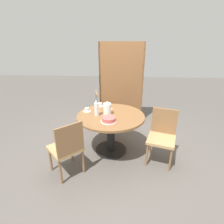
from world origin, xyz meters
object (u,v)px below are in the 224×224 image
Objects in this scene: chair_c at (103,110)px; cup_b at (87,110)px; chair_b at (162,135)px; cup_a at (109,108)px; cup_c at (100,105)px; coffee_pot at (107,108)px; water_bottle at (97,109)px; chair_a at (67,147)px; cake_main at (109,119)px; bookshelf at (121,83)px.

chair_c is 6.34× the size of cup_b.
chair_b reaches higher than cup_b.
cup_c is at bearing 140.44° from cup_a.
coffee_pot reaches higher than cup_c.
cup_c is (0.01, -0.42, 0.27)m from chair_c.
water_bottle is at bearing -171.22° from chair_b.
chair_a reaches higher than cake_main.
cake_main is at bearing -42.60° from cup_b.
cake_main is (-0.14, -1.66, -0.19)m from bookshelf.
chair_b is 0.47× the size of bookshelf.
chair_c is 0.95m from water_bottle.
bookshelf is 7.39× the size of cake_main.
chair_a is at bearing -119.60° from cup_a.
chair_b reaches higher than cake_main.
coffee_pot is at bearing 20.56° from water_bottle.
chair_a is at bearing -127.43° from coffee_pot.
cup_b is (-0.20, 0.17, -0.09)m from water_bottle.
coffee_pot is at bearing -171.60° from chair_a.
cup_a is at bearing 60.14° from water_bottle.
water_bottle is at bearing -159.44° from coffee_pot.
chair_a is 6.34× the size of cup_c.
chair_b is at bearing -14.12° from cup_b.
chair_c is 0.50m from cup_c.
chair_c is 0.66m from cup_a.
cup_b is at bearing -177.21° from chair_b.
cup_a and cup_c have the same top height.
cake_main is (0.23, -1.10, 0.28)m from chair_c.
cup_b is (-0.38, -0.13, 0.00)m from cup_a.
chair_a is 1.08m from cup_a.
cup_c is at bearing 168.71° from chair_c.
chair_c is at bearing 90.69° from water_bottle.
bookshelf is 1.39m from coffee_pot.
cup_a is at bearing -39.56° from cup_c.
cake_main is at bearing -158.49° from chair_b.
cup_b is 0.34m from cup_c.
cup_c is at bearing 167.90° from chair_b.
cup_a is at bearing -174.29° from chair_c.
cake_main is at bearing 179.95° from chair_c.
water_bottle is 0.28m from cup_b.
coffee_pot is 1.70× the size of cup_a.
cup_c is at bearing 108.73° from cake_main.
chair_a is at bearing 70.92° from bookshelf.
cup_c is (-0.23, 0.67, -0.01)m from cake_main.
cup_a is (-0.19, -1.14, -0.20)m from bookshelf.
chair_b is 3.72× the size of coffee_pot.
chair_a and chair_b have the same top height.
cup_b is (-0.57, -1.27, -0.20)m from bookshelf.
water_bottle is (0.35, 0.61, 0.37)m from chair_a.
chair_a is 1.00× the size of chair_b.
chair_b is 6.34× the size of cup_c.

